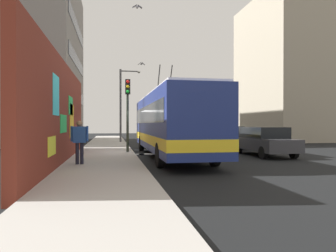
{
  "coord_description": "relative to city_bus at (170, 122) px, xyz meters",
  "views": [
    {
      "loc": [
        -17.82,
        1.26,
        1.76
      ],
      "look_at": [
        2.1,
        -2.42,
        1.61
      ],
      "focal_mm": 32.87,
      "sensor_mm": 36.0,
      "label": 1
    }
  ],
  "objects": [
    {
      "name": "building_far_right",
      "position": [
        14.6,
        -15.2,
        5.73
      ],
      "size": [
        11.28,
        6.48,
        15.17
      ],
      "color": "#9E937F",
      "rests_on": "ground_plane"
    },
    {
      "name": "ground_plane",
      "position": [
        1.81,
        1.8,
        -1.85
      ],
      "size": [
        80.0,
        80.0,
        0.0
      ],
      "primitive_type": "plane",
      "color": "black"
    },
    {
      "name": "curbside_puddle",
      "position": [
        1.59,
        1.2,
        -1.85
      ],
      "size": [
        1.08,
        1.08,
        0.0
      ],
      "primitive_type": "cylinder",
      "color": "black",
      "rests_on": "ground_plane"
    },
    {
      "name": "building_far_left",
      "position": [
        13.99,
        11.0,
        5.76
      ],
      "size": [
        13.77,
        9.53,
        15.23
      ],
      "color": "gray",
      "rests_on": "ground_plane"
    },
    {
      "name": "parked_car_champagne",
      "position": [
        16.46,
        -5.2,
        -1.02
      ],
      "size": [
        4.88,
        1.73,
        1.58
      ],
      "color": "#C6B793",
      "rests_on": "ground_plane"
    },
    {
      "name": "graffiti_wall",
      "position": [
        -2.18,
        5.15,
        0.35
      ],
      "size": [
        14.02,
        0.32,
        4.4
      ],
      "color": "maroon",
      "rests_on": "ground_plane"
    },
    {
      "name": "parked_car_silver",
      "position": [
        11.04,
        -5.2,
        -1.02
      ],
      "size": [
        4.32,
        1.87,
        1.58
      ],
      "color": "#B7B7BC",
      "rests_on": "ground_plane"
    },
    {
      "name": "pedestrian_near_wall",
      "position": [
        -3.37,
        4.31,
        -0.68
      ],
      "size": [
        0.23,
        0.69,
        1.73
      ],
      "color": "#1E1E2D",
      "rests_on": "sidewalk_slab"
    },
    {
      "name": "street_lamp",
      "position": [
        11.64,
        2.04,
        2.03
      ],
      "size": [
        0.44,
        1.86,
        6.47
      ],
      "color": "#4C4C51",
      "rests_on": "sidewalk_slab"
    },
    {
      "name": "sidewalk_slab",
      "position": [
        1.81,
        3.4,
        -1.78
      ],
      "size": [
        48.0,
        3.2,
        0.15
      ],
      "primitive_type": "cube",
      "color": "#ADA8A0",
      "rests_on": "ground_plane"
    },
    {
      "name": "traffic_light",
      "position": [
        1.49,
        2.15,
        1.08
      ],
      "size": [
        0.49,
        0.28,
        4.14
      ],
      "color": "#2D382D",
      "rests_on": "sidewalk_slab"
    },
    {
      "name": "parked_car_dark_gray",
      "position": [
        -0.36,
        -5.2,
        -1.02
      ],
      "size": [
        4.56,
        1.89,
        1.58
      ],
      "color": "#38383D",
      "rests_on": "ground_plane"
    },
    {
      "name": "parked_car_navy",
      "position": [
        5.32,
        -5.2,
        -1.02
      ],
      "size": [
        4.93,
        1.88,
        1.58
      ],
      "color": "navy",
      "rests_on": "ground_plane"
    },
    {
      "name": "flying_pigeons",
      "position": [
        -0.03,
        1.05,
        5.91
      ],
      "size": [
        10.53,
        3.62,
        3.55
      ],
      "color": "slate"
    },
    {
      "name": "city_bus",
      "position": [
        0.0,
        0.0,
        0.0
      ],
      "size": [
        12.1,
        2.56,
        5.12
      ],
      "color": "navy",
      "rests_on": "ground_plane"
    }
  ]
}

